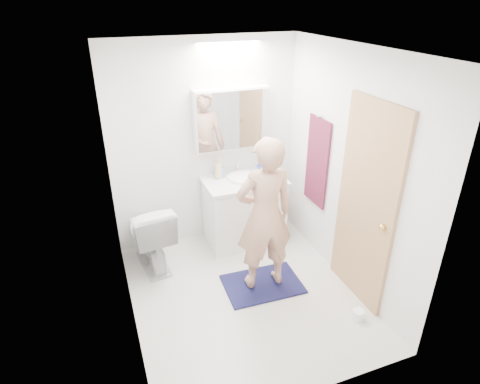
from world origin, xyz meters
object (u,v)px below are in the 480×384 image
medicine_cabinet (232,119)px  soap_bottle_b (221,170)px  soap_bottle_a (218,168)px  toothbrush_cup (261,168)px  person (265,216)px  toilet_paper_roll (358,315)px  toilet (149,234)px  vanity_cabinet (244,212)px

medicine_cabinet → soap_bottle_b: (-0.15, -0.03, -0.60)m
soap_bottle_a → toothbrush_cup: soap_bottle_a is taller
medicine_cabinet → person: medicine_cabinet is taller
toothbrush_cup → toilet_paper_roll: bearing=-82.9°
medicine_cabinet → toilet: bearing=-163.4°
medicine_cabinet → toilet_paper_roll: bearing=-72.9°
medicine_cabinet → soap_bottle_a: bearing=-162.6°
person → toothbrush_cup: 1.14m
toilet → person: (1.03, -0.79, 0.45)m
toilet → toilet_paper_roll: bearing=130.3°
vanity_cabinet → person: bearing=-98.9°
toilet_paper_roll → person: bearing=129.8°
soap_bottle_a → toilet_paper_roll: 2.18m
toilet → vanity_cabinet: bearing=179.0°
toothbrush_cup → toilet_paper_roll: toothbrush_cup is taller
soap_bottle_a → toothbrush_cup: (0.54, 0.01, -0.08)m
person → soap_bottle_b: size_ratio=9.75×
medicine_cabinet → person: size_ratio=0.55×
vanity_cabinet → soap_bottle_a: soap_bottle_a is taller
vanity_cabinet → soap_bottle_b: soap_bottle_b is taller
toilet → soap_bottle_a: size_ratio=3.20×
vanity_cabinet → medicine_cabinet: bearing=109.5°
soap_bottle_a → toothbrush_cup: 0.55m
vanity_cabinet → soap_bottle_a: size_ratio=3.61×
person → toilet: bearing=-35.2°
vanity_cabinet → toilet: (-1.17, -0.11, 0.01)m
vanity_cabinet → toothbrush_cup: 0.57m
vanity_cabinet → person: person is taller
vanity_cabinet → toilet: bearing=-174.4°
soap_bottle_a → toilet_paper_roll: (0.77, -1.83, -0.89)m
soap_bottle_b → toothbrush_cup: (0.50, -0.02, -0.04)m
toothbrush_cup → vanity_cabinet: bearing=-150.0°
vanity_cabinet → medicine_cabinet: size_ratio=1.02×
medicine_cabinet → soap_bottle_a: (-0.19, -0.06, -0.56)m
vanity_cabinet → soap_bottle_b: (-0.22, 0.18, 0.51)m
toilet_paper_roll → toilet: bearing=136.9°
vanity_cabinet → person: 1.02m
soap_bottle_b → person: bearing=-85.8°
toothbrush_cup → soap_bottle_b: bearing=177.7°
vanity_cabinet → soap_bottle_b: size_ratio=5.47×
soap_bottle_a → medicine_cabinet: bearing=17.4°
toilet → toothbrush_cup: (1.44, 0.28, 0.47)m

